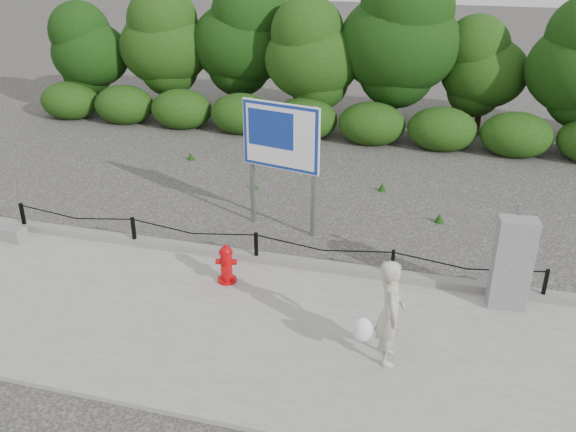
% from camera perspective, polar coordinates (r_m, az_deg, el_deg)
% --- Properties ---
extents(ground, '(90.00, 90.00, 0.00)m').
position_cam_1_polar(ground, '(11.44, -2.95, -4.63)').
color(ground, '#2D2B28').
rests_on(ground, ground).
extents(sidewalk, '(14.00, 4.00, 0.08)m').
position_cam_1_polar(sidewalk, '(9.84, -6.60, -10.03)').
color(sidewalk, gray).
rests_on(sidewalk, ground).
extents(curb, '(14.00, 0.22, 0.14)m').
position_cam_1_polar(curb, '(11.40, -2.89, -3.86)').
color(curb, slate).
rests_on(curb, sidewalk).
extents(chain_barrier, '(10.06, 0.06, 0.60)m').
position_cam_1_polar(chain_barrier, '(11.22, -3.00, -2.61)').
color(chain_barrier, black).
rests_on(chain_barrier, sidewalk).
extents(treeline, '(20.13, 3.50, 4.82)m').
position_cam_1_polar(treeline, '(18.82, 7.22, 15.31)').
color(treeline, black).
rests_on(treeline, ground).
extents(fire_hydrant, '(0.39, 0.41, 0.71)m').
position_cam_1_polar(fire_hydrant, '(10.66, -5.79, -4.52)').
color(fire_hydrant, '#BA060A').
rests_on(fire_hydrant, sidewalk).
extents(pedestrian, '(0.74, 0.65, 1.61)m').
position_cam_1_polar(pedestrian, '(8.67, 9.38, -8.96)').
color(pedestrian, '#B1AE97').
rests_on(pedestrian, sidewalk).
extents(concrete_block, '(0.87, 0.36, 0.27)m').
position_cam_1_polar(concrete_block, '(13.38, -24.90, -1.41)').
color(concrete_block, slate).
rests_on(concrete_block, sidewalk).
extents(utility_cabinet, '(0.63, 0.45, 1.73)m').
position_cam_1_polar(utility_cabinet, '(10.38, 20.22, -4.18)').
color(utility_cabinet, gray).
rests_on(utility_cabinet, sidewalk).
extents(advertising_sign, '(1.65, 0.48, 2.69)m').
position_cam_1_polar(advertising_sign, '(12.05, -0.70, 6.91)').
color(advertising_sign, slate).
rests_on(advertising_sign, ground).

